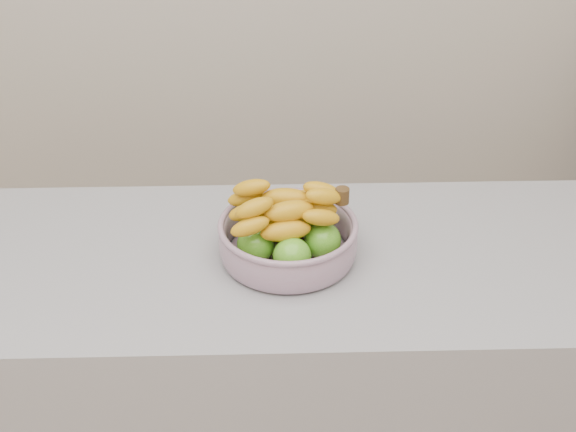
% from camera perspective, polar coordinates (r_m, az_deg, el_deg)
% --- Properties ---
extents(counter, '(2.00, 0.60, 0.90)m').
position_cam_1_polar(counter, '(1.98, -4.04, -13.62)').
color(counter, '#95959D').
rests_on(counter, ground).
extents(fruit_bowl, '(0.29, 0.29, 0.16)m').
position_cam_1_polar(fruit_bowl, '(1.65, -0.02, -1.38)').
color(fruit_bowl, '#A7B7C8').
rests_on(fruit_bowl, counter).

